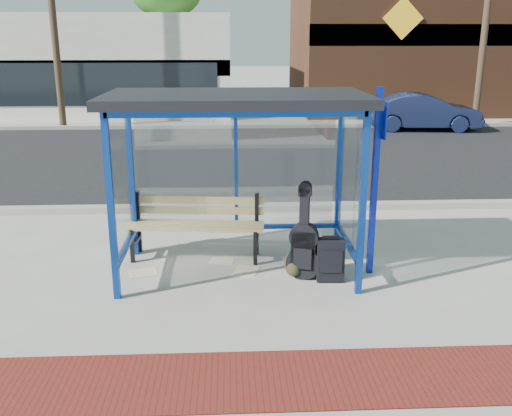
{
  "coord_description": "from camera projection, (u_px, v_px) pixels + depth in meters",
  "views": [
    {
      "loc": [
        -0.1,
        -7.26,
        3.08
      ],
      "look_at": [
        0.26,
        0.2,
        0.85
      ],
      "focal_mm": 40.0,
      "sensor_mm": 36.0,
      "label": 1
    }
  ],
  "objects": [
    {
      "name": "sign_post",
      "position": [
        376.0,
        172.0,
        7.42
      ],
      "size": [
        0.12,
        0.31,
        2.51
      ],
      "rotation": [
        0.0,
        0.0,
        0.12
      ],
      "color": "#0D1E99",
      "rests_on": "ground"
    },
    {
      "name": "utility_pole_east",
      "position": [
        487.0,
        8.0,
        19.9
      ],
      "size": [
        1.6,
        0.24,
        8.0
      ],
      "color": "#4C3826",
      "rests_on": "ground"
    },
    {
      "name": "bench",
      "position": [
        196.0,
        222.0,
        8.25
      ],
      "size": [
        2.01,
        0.67,
        0.93
      ],
      "rotation": [
        0.0,
        0.0,
        -0.1
      ],
      "color": "black",
      "rests_on": "ground"
    },
    {
      "name": "guitar_bag",
      "position": [
        304.0,
        246.0,
        7.5
      ],
      "size": [
        0.48,
        0.26,
        1.25
      ],
      "rotation": [
        0.0,
        0.0,
        -0.29
      ],
      "color": "black",
      "rests_on": "ground"
    },
    {
      "name": "newspaper_b",
      "position": [
        246.0,
        271.0,
        7.85
      ],
      "size": [
        0.42,
        0.48,
        0.01
      ],
      "primitive_type": "cube",
      "rotation": [
        0.0,
        0.0,
        -1.86
      ],
      "color": "white",
      "rests_on": "ground"
    },
    {
      "name": "curb_far",
      "position": [
        231.0,
        126.0,
        20.36
      ],
      "size": [
        60.0,
        0.25,
        0.12
      ],
      "primitive_type": "cube",
      "color": "gray",
      "rests_on": "ground"
    },
    {
      "name": "curb_near",
      "position": [
        235.0,
        208.0,
        10.59
      ],
      "size": [
        60.0,
        0.25,
        0.12
      ],
      "primitive_type": "cube",
      "color": "gray",
      "rests_on": "ground"
    },
    {
      "name": "newspaper_a",
      "position": [
        143.0,
        273.0,
        7.8
      ],
      "size": [
        0.44,
        0.38,
        0.01
      ],
      "primitive_type": "cube",
      "rotation": [
        0.0,
        0.0,
        0.27
      ],
      "color": "white",
      "rests_on": "ground"
    },
    {
      "name": "ground",
      "position": [
        238.0,
        272.0,
        7.84
      ],
      "size": [
        120.0,
        120.0,
        0.0
      ],
      "primitive_type": "plane",
      "color": "#B2ADA0",
      "rests_on": "ground"
    },
    {
      "name": "utility_pole_west",
      "position": [
        52.0,
        7.0,
        19.21
      ],
      "size": [
        1.6,
        0.24,
        8.0
      ],
      "color": "#4C3826",
      "rests_on": "ground"
    },
    {
      "name": "suitcase",
      "position": [
        330.0,
        260.0,
        7.49
      ],
      "size": [
        0.36,
        0.25,
        0.62
      ],
      "rotation": [
        0.0,
        0.0,
        -0.04
      ],
      "color": "black",
      "rests_on": "ground"
    },
    {
      "name": "street_asphalt",
      "position": [
        233.0,
        156.0,
        15.49
      ],
      "size": [
        60.0,
        10.0,
        0.0
      ],
      "primitive_type": "cube",
      "color": "black",
      "rests_on": "ground"
    },
    {
      "name": "storefront_brown",
      "position": [
        412.0,
        35.0,
        24.99
      ],
      "size": [
        10.0,
        7.08,
        6.4
      ],
      "color": "#59331E",
      "rests_on": "ground"
    },
    {
      "name": "parked_car",
      "position": [
        424.0,
        112.0,
        19.74
      ],
      "size": [
        3.94,
        1.7,
        1.26
      ],
      "primitive_type": "imported",
      "rotation": [
        0.0,
        0.0,
        1.47
      ],
      "color": "#192246",
      "rests_on": "ground"
    },
    {
      "name": "brick_paver_strip",
      "position": [
        243.0,
        380.0,
        5.35
      ],
      "size": [
        60.0,
        1.0,
        0.01
      ],
      "primitive_type": "cube",
      "color": "maroon",
      "rests_on": "ground"
    },
    {
      "name": "bus_shelter",
      "position": [
        236.0,
        120.0,
        7.31
      ],
      "size": [
        3.3,
        1.8,
        2.42
      ],
      "color": "navy",
      "rests_on": "ground"
    },
    {
      "name": "far_sidewalk",
      "position": [
        231.0,
        121.0,
        22.19
      ],
      "size": [
        60.0,
        4.0,
        0.01
      ],
      "primitive_type": "cube",
      "color": "#B2ADA0",
      "rests_on": "ground"
    },
    {
      "name": "newspaper_c",
      "position": [
        222.0,
        261.0,
        8.21
      ],
      "size": [
        0.36,
        0.3,
        0.01
      ],
      "primitive_type": "cube",
      "rotation": [
        0.0,
        0.0,
        -0.13
      ],
      "color": "white",
      "rests_on": "ground"
    },
    {
      "name": "storefront_white",
      "position": [
        17.0,
        65.0,
        24.06
      ],
      "size": [
        18.0,
        6.04,
        4.0
      ],
      "color": "silver",
      "rests_on": "ground"
    },
    {
      "name": "backpack",
      "position": [
        295.0,
        264.0,
        7.64
      ],
      "size": [
        0.38,
        0.36,
        0.38
      ],
      "rotation": [
        0.0,
        0.0,
        -0.42
      ],
      "color": "#292917",
      "rests_on": "ground"
    }
  ]
}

